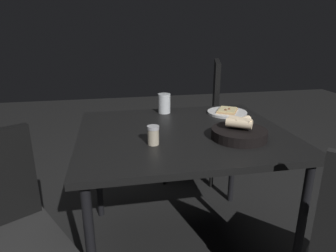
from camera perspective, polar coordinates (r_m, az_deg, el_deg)
ground at (r=1.91m, az=2.51°, el=-21.86°), size 8.00×8.00×0.00m
dining_table at (r=1.56m, az=2.84°, el=-3.08°), size 1.06×0.92×0.72m
pizza_plate at (r=1.88m, az=11.32°, el=2.67°), size 0.24×0.24×0.04m
bread_basket at (r=1.46m, az=13.59°, el=-1.19°), size 0.27×0.27×0.11m
beer_glass at (r=1.85m, az=-0.73°, el=4.16°), size 0.08×0.08×0.12m
pepper_shaker at (r=1.35m, az=-2.86°, el=-1.98°), size 0.06×0.06×0.09m
chair_far at (r=2.45m, az=6.46°, el=2.24°), size 0.55×0.55×0.99m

